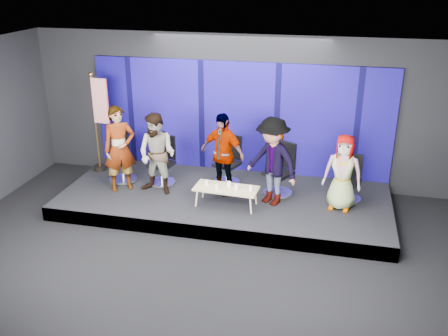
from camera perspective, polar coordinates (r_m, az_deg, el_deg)
The scene contains 21 objects.
ground at distance 8.85m, azimuth -3.65°, elevation -11.48°, with size 10.00×10.00×0.00m, color black.
room_walls at distance 7.77m, azimuth -4.09°, elevation 3.60°, with size 10.02×8.02×3.51m.
riser at distance 10.87m, azimuth 0.09°, elevation -3.69°, with size 7.00×3.00×0.30m, color black.
backdrop at distance 11.67m, azimuth 1.71°, elevation 5.78°, with size 7.00×0.08×2.60m, color #0E0861.
chair_a at distance 11.62m, azimuth -11.59°, elevation 0.44°, with size 0.91×0.91×1.16m.
panelist_a at distance 10.95m, azimuth -11.83°, elevation 2.17°, with size 0.68×0.45×1.88m, color black.
chair_b at distance 11.30m, azimuth -7.00°, elevation -0.01°, with size 0.72×0.72×1.09m.
panelist_b at distance 10.65m, azimuth -7.65°, elevation 1.58°, with size 0.86×0.67×1.77m, color black.
chair_c at distance 11.22m, azimuth 0.48°, elevation 0.00°, with size 0.79×0.79×1.10m.
panelist_c at distance 10.57m, azimuth -0.21°, elevation 1.66°, with size 1.04×0.43×1.78m, color black.
chair_d at distance 10.75m, azimuth 6.41°, elevation -1.08°, with size 0.88×0.88×1.14m.
panelist_d at distance 10.10m, azimuth 5.53°, elevation 0.75°, with size 1.19×0.69×1.85m, color black.
chair_e at distance 10.78m, azimuth 14.18°, elevation -1.92°, with size 0.63×0.63×0.97m.
panelist_e at distance 10.16m, azimuth 13.42°, elevation -0.50°, with size 0.76×0.50×1.57m, color black.
coffee_table at distance 10.16m, azimuth 0.25°, elevation -2.42°, with size 1.33×0.62×0.40m.
mug_a at distance 10.28m, azimuth -2.02°, elevation -1.66°, with size 0.07×0.07×0.09m, color white.
mug_b at distance 10.08m, azimuth -0.85°, elevation -2.16°, with size 0.07×0.07×0.09m, color white.
mug_c at distance 10.19m, azimuth 0.56°, elevation -1.84°, with size 0.09×0.09×0.10m, color white.
mug_d at distance 10.06m, azimuth 1.42°, elevation -2.16°, with size 0.09×0.09×0.10m, color white.
mug_e at distance 10.03m, azimuth 3.07°, elevation -2.29°, with size 0.09×0.09×0.10m, color white.
flag_stand at distance 11.96m, azimuth -14.05°, elevation 5.31°, with size 0.54×0.32×2.38m.
Camera 1 is at (2.21, -7.03, 4.91)m, focal length 40.00 mm.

